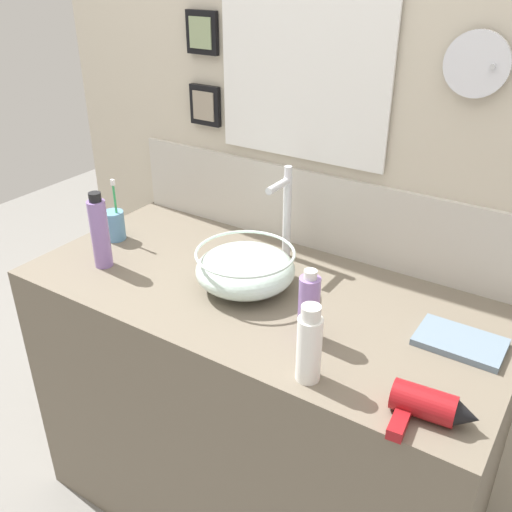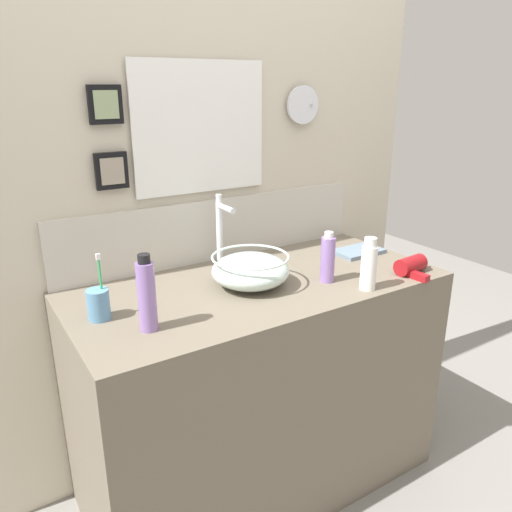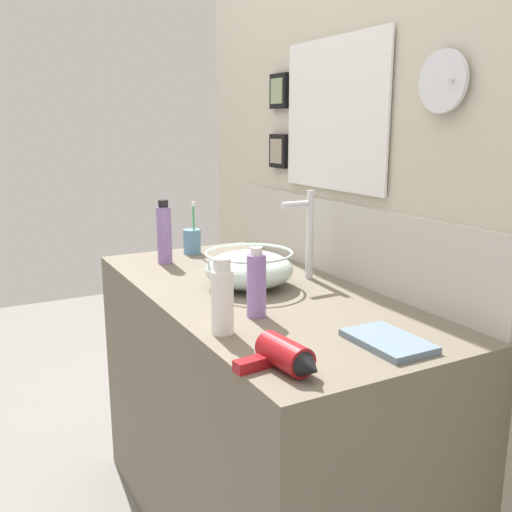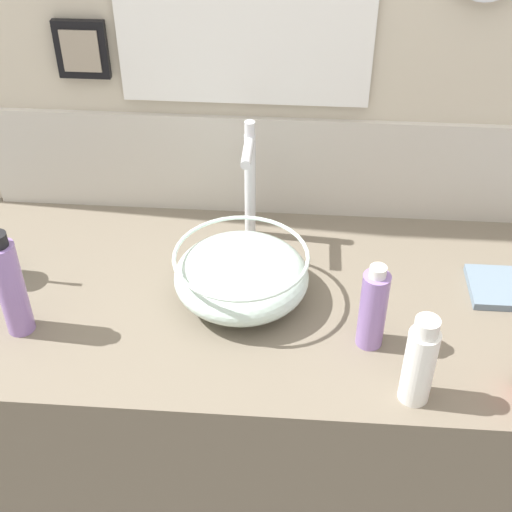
{
  "view_description": "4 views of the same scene",
  "coord_description": "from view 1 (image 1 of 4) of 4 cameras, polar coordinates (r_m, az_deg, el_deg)",
  "views": [
    {
      "loc": [
        0.7,
        -1.09,
        1.64
      ],
      "look_at": [
        -0.01,
        0.0,
        0.94
      ],
      "focal_mm": 40.0,
      "sensor_mm": 36.0,
      "label": 1
    },
    {
      "loc": [
        -0.87,
        -1.35,
        1.49
      ],
      "look_at": [
        -0.01,
        0.0,
        0.94
      ],
      "focal_mm": 35.0,
      "sensor_mm": 36.0,
      "label": 2
    },
    {
      "loc": [
        1.42,
        -0.77,
        1.32
      ],
      "look_at": [
        -0.01,
        0.0,
        0.94
      ],
      "focal_mm": 40.0,
      "sensor_mm": 36.0,
      "label": 3
    },
    {
      "loc": [
        0.07,
        -1.07,
        1.79
      ],
      "look_at": [
        -0.01,
        0.0,
        0.94
      ],
      "focal_mm": 50.0,
      "sensor_mm": 36.0,
      "label": 4
    }
  ],
  "objects": [
    {
      "name": "ground_plane",
      "position": [
        2.09,
        0.3,
        -23.52
      ],
      "size": [
        6.0,
        6.0,
        0.0
      ],
      "primitive_type": "plane",
      "color": "gray"
    },
    {
      "name": "vanity_counter",
      "position": [
        1.78,
        0.33,
        -15.07
      ],
      "size": [
        1.3,
        0.61,
        0.84
      ],
      "primitive_type": "cube",
      "color": "#6B6051",
      "rests_on": "ground"
    },
    {
      "name": "back_panel",
      "position": [
        1.65,
        6.83,
        12.11
      ],
      "size": [
        1.89,
        0.09,
        2.38
      ],
      "color": "beige",
      "rests_on": "ground"
    },
    {
      "name": "glass_bowl_sink",
      "position": [
        1.51,
        -1.07,
        -1.28
      ],
      "size": [
        0.26,
        0.26,
        0.11
      ],
      "color": "silver",
      "rests_on": "vanity_counter"
    },
    {
      "name": "faucet",
      "position": [
        1.62,
        2.95,
        4.81
      ],
      "size": [
        0.02,
        0.11,
        0.28
      ],
      "color": "silver",
      "rests_on": "vanity_counter"
    },
    {
      "name": "hair_drier",
      "position": [
        1.17,
        16.95,
        -14.24
      ],
      "size": [
        0.17,
        0.14,
        0.06
      ],
      "color": "maroon",
      "rests_on": "vanity_counter"
    },
    {
      "name": "toothbrush_cup",
      "position": [
        1.83,
        -13.99,
        3.03
      ],
      "size": [
        0.07,
        0.07,
        0.2
      ],
      "color": "#598CB2",
      "rests_on": "vanity_counter"
    },
    {
      "name": "shampoo_bottle",
      "position": [
        1.31,
        5.3,
        -5.12
      ],
      "size": [
        0.05,
        0.05,
        0.18
      ],
      "color": "#8C6BB2",
      "rests_on": "vanity_counter"
    },
    {
      "name": "soap_dispenser",
      "position": [
        1.65,
        -15.35,
        2.31
      ],
      "size": [
        0.05,
        0.05,
        0.22
      ],
      "color": "#8C6BB2",
      "rests_on": "vanity_counter"
    },
    {
      "name": "lotion_bottle",
      "position": [
        1.19,
        5.34,
        -8.9
      ],
      "size": [
        0.05,
        0.05,
        0.18
      ],
      "color": "white",
      "rests_on": "vanity_counter"
    },
    {
      "name": "hand_towel",
      "position": [
        1.4,
        19.74,
        -8.09
      ],
      "size": [
        0.2,
        0.13,
        0.02
      ],
      "primitive_type": "cube",
      "color": "slate",
      "rests_on": "vanity_counter"
    }
  ]
}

